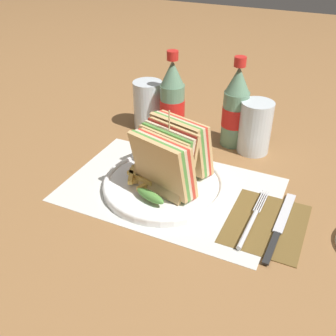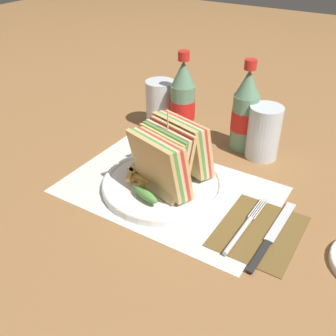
# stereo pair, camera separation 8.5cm
# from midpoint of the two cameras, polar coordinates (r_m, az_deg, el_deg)

# --- Properties ---
(ground_plane) EXTENTS (4.00, 4.00, 0.00)m
(ground_plane) POSITION_cam_midpoint_polar(r_m,az_deg,el_deg) (0.86, -4.20, -2.80)
(ground_plane) COLOR olive
(placemat) EXTENTS (0.45, 0.30, 0.00)m
(placemat) POSITION_cam_midpoint_polar(r_m,az_deg,el_deg) (0.85, -2.45, -3.18)
(placemat) COLOR silver
(placemat) RESTS_ON ground_plane
(plate_main) EXTENTS (0.26, 0.26, 0.02)m
(plate_main) POSITION_cam_midpoint_polar(r_m,az_deg,el_deg) (0.85, -3.43, -2.45)
(plate_main) COLOR white
(plate_main) RESTS_ON ground_plane
(club_sandwich) EXTENTS (0.15, 0.20, 0.17)m
(club_sandwich) POSITION_cam_midpoint_polar(r_m,az_deg,el_deg) (0.81, -2.65, 1.52)
(club_sandwich) COLOR tan
(club_sandwich) RESTS_ON plate_main
(fries_pile) EXTENTS (0.08, 0.10, 0.02)m
(fries_pile) POSITION_cam_midpoint_polar(r_m,az_deg,el_deg) (0.85, -6.32, -1.05)
(fries_pile) COLOR gold
(fries_pile) RESTS_ON plate_main
(ketchup_blob) EXTENTS (0.05, 0.04, 0.02)m
(ketchup_blob) POSITION_cam_midpoint_polar(r_m,az_deg,el_deg) (0.87, -6.00, -0.02)
(ketchup_blob) COLOR maroon
(ketchup_blob) RESTS_ON plate_main
(napkin) EXTENTS (0.15, 0.18, 0.00)m
(napkin) POSITION_cam_midpoint_polar(r_m,az_deg,el_deg) (0.77, 11.03, -8.02)
(napkin) COLOR brown
(napkin) RESTS_ON ground_plane
(fork) EXTENTS (0.02, 0.19, 0.01)m
(fork) POSITION_cam_midpoint_polar(r_m,az_deg,el_deg) (0.76, 8.81, -7.98)
(fork) COLOR silver
(fork) RESTS_ON napkin
(knife) EXTENTS (0.02, 0.22, 0.00)m
(knife) POSITION_cam_midpoint_polar(r_m,az_deg,el_deg) (0.77, 12.85, -8.39)
(knife) COLOR black
(knife) RESTS_ON napkin
(coke_bottle_near) EXTENTS (0.06, 0.06, 0.23)m
(coke_bottle_near) POSITION_cam_midpoint_polar(r_m,az_deg,el_deg) (1.02, -1.78, 9.62)
(coke_bottle_near) COLOR slate
(coke_bottle_near) RESTS_ON ground_plane
(coke_bottle_far) EXTENTS (0.06, 0.06, 0.23)m
(coke_bottle_far) POSITION_cam_midpoint_polar(r_m,az_deg,el_deg) (0.98, 7.33, 8.46)
(coke_bottle_far) COLOR slate
(coke_bottle_far) RESTS_ON ground_plane
(glass_near) EXTENTS (0.08, 0.08, 0.13)m
(glass_near) POSITION_cam_midpoint_polar(r_m,az_deg,el_deg) (0.97, 10.06, 5.33)
(glass_near) COLOR silver
(glass_near) RESTS_ON ground_plane
(glass_far) EXTENTS (0.08, 0.08, 0.13)m
(glass_far) POSITION_cam_midpoint_polar(r_m,az_deg,el_deg) (1.08, -5.16, 8.59)
(glass_far) COLOR silver
(glass_far) RESTS_ON ground_plane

